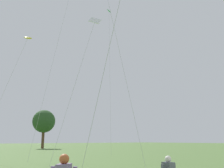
# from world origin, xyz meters

# --- Properties ---
(small_kite_delta_white) EXTENTS (3.81, 0.86, 11.53)m
(small_kite_delta_white) POSITION_xyz_m (3.61, 12.56, 10.57)
(small_kite_delta_white) COLOR white
(small_kite_delta_white) RESTS_ON ground
(small_kite_diamond_red) EXTENTS (1.28, 2.04, 20.16)m
(small_kite_diamond_red) POSITION_xyz_m (13.71, 23.56, 16.66)
(small_kite_diamond_red) COLOR green
(small_kite_diamond_red) RESTS_ON ground
(small_kite_stunt_black) EXTENTS (4.06, 2.66, 12.72)m
(small_kite_stunt_black) POSITION_xyz_m (2.09, 22.87, 12.30)
(small_kite_stunt_black) COLOR yellow
(small_kite_stunt_black) RESTS_ON ground
(tree_shrub_far) EXTENTS (5.20, 5.20, 8.71)m
(tree_shrub_far) POSITION_xyz_m (18.13, 53.91, 6.07)
(tree_shrub_far) COLOR #513823
(tree_shrub_far) RESTS_ON ground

